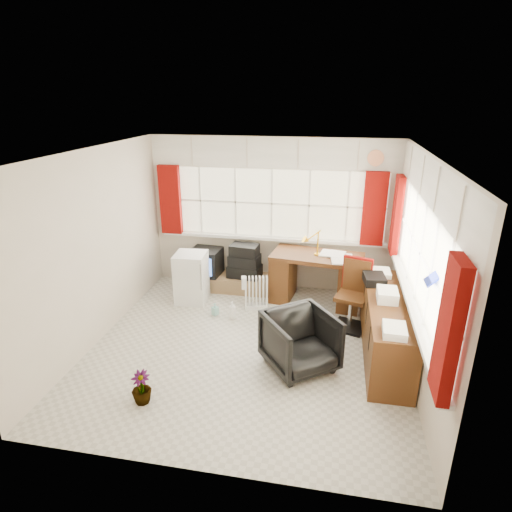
% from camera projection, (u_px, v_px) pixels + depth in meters
% --- Properties ---
extents(ground, '(4.00, 4.00, 0.00)m').
position_uv_depth(ground, '(248.00, 347.00, 5.60)').
color(ground, beige).
rests_on(ground, ground).
extents(room_walls, '(4.00, 4.00, 4.00)m').
position_uv_depth(room_walls, '(247.00, 239.00, 5.06)').
color(room_walls, beige).
rests_on(room_walls, ground).
extents(window_back, '(3.70, 0.12, 3.60)m').
position_uv_depth(window_back, '(271.00, 234.00, 7.05)').
color(window_back, beige).
rests_on(window_back, room_walls).
extents(window_right, '(0.12, 3.70, 3.60)m').
position_uv_depth(window_right, '(412.00, 294.00, 4.93)').
color(window_right, beige).
rests_on(window_right, room_walls).
extents(curtains, '(3.83, 3.83, 1.15)m').
position_uv_depth(curtains, '(328.00, 225.00, 5.77)').
color(curtains, '#7B0706').
rests_on(curtains, room_walls).
extents(overhead_cabinets, '(3.98, 3.98, 0.48)m').
position_uv_depth(overhead_cabinets, '(336.00, 165.00, 5.53)').
color(overhead_cabinets, white).
rests_on(overhead_cabinets, room_walls).
extents(desk, '(1.46, 0.86, 0.83)m').
position_uv_depth(desk, '(316.00, 276.00, 6.68)').
color(desk, '#572914').
rests_on(desk, ground).
extents(desk_lamp, '(0.17, 0.15, 0.40)m').
position_uv_depth(desk_lamp, '(318.00, 238.00, 6.46)').
color(desk_lamp, '#DC9A09').
rests_on(desk_lamp, desk).
extents(task_chair, '(0.53, 0.54, 1.00)m').
position_uv_depth(task_chair, '(354.00, 291.00, 5.97)').
color(task_chair, black).
rests_on(task_chair, ground).
extents(office_chair, '(1.06, 1.07, 0.70)m').
position_uv_depth(office_chair, '(300.00, 342.00, 5.08)').
color(office_chair, black).
rests_on(office_chair, ground).
extents(radiator, '(0.38, 0.22, 0.53)m').
position_uv_depth(radiator, '(256.00, 296.00, 6.54)').
color(radiator, white).
rests_on(radiator, ground).
extents(credenza, '(0.50, 2.00, 0.85)m').
position_uv_depth(credenza, '(386.00, 326.00, 5.34)').
color(credenza, '#572914').
rests_on(credenza, ground).
extents(file_tray, '(0.30, 0.37, 0.12)m').
position_uv_depth(file_tray, '(374.00, 279.00, 5.67)').
color(file_tray, black).
rests_on(file_tray, credenza).
extents(tv_bench, '(1.40, 0.50, 0.25)m').
position_uv_depth(tv_bench, '(236.00, 282.00, 7.23)').
color(tv_bench, olive).
rests_on(tv_bench, ground).
extents(crt_tv, '(0.52, 0.50, 0.44)m').
position_uv_depth(crt_tv, '(206.00, 262.00, 7.17)').
color(crt_tv, black).
rests_on(crt_tv, tv_bench).
extents(hifi_stack, '(0.57, 0.40, 0.56)m').
position_uv_depth(hifi_stack, '(245.00, 262.00, 7.06)').
color(hifi_stack, black).
rests_on(hifi_stack, tv_bench).
extents(mini_fridge, '(0.50, 0.50, 0.80)m').
position_uv_depth(mini_fridge, '(191.00, 278.00, 6.73)').
color(mini_fridge, white).
rests_on(mini_fridge, ground).
extents(spray_bottle_a, '(0.12, 0.12, 0.28)m').
position_uv_depth(spray_bottle_a, '(232.00, 310.00, 6.27)').
color(spray_bottle_a, white).
rests_on(spray_bottle_a, ground).
extents(spray_bottle_b, '(0.12, 0.12, 0.19)m').
position_uv_depth(spray_bottle_b, '(215.00, 309.00, 6.40)').
color(spray_bottle_b, '#8CD1C6').
rests_on(spray_bottle_b, ground).
extents(flower_vase, '(0.24, 0.24, 0.38)m').
position_uv_depth(flower_vase, '(141.00, 387.00, 4.54)').
color(flower_vase, black).
rests_on(flower_vase, ground).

